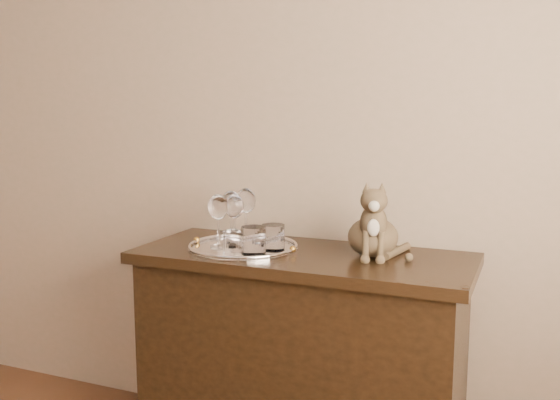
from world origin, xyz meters
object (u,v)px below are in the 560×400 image
at_px(sideboard, 302,366).
at_px(tumbler_c, 273,238).
at_px(wine_glass_a, 231,216).
at_px(wine_glass_d, 234,220).
at_px(cat, 373,218).
at_px(tray, 243,248).
at_px(tumbler_b, 233,242).
at_px(tumbler_a, 254,240).
at_px(wine_glass_b, 246,214).
at_px(wine_glass_c, 218,221).

distance_m(sideboard, tumbler_c, 0.49).
distance_m(wine_glass_a, wine_glass_d, 0.04).
bearing_deg(wine_glass_d, cat, 6.55).
bearing_deg(wine_glass_a, wine_glass_d, -47.70).
height_order(tray, tumbler_b, tumbler_b).
bearing_deg(sideboard, cat, 12.75).
height_order(tray, tumbler_a, tumbler_a).
bearing_deg(wine_glass_d, wine_glass_b, 85.40).
xyz_separation_m(sideboard, tumbler_c, (-0.10, -0.03, 0.48)).
xyz_separation_m(tray, tumbler_a, (0.08, -0.08, 0.05)).
bearing_deg(tumbler_b, cat, 22.39).
height_order(sideboard, cat, cat).
distance_m(wine_glass_a, tumbler_c, 0.22).
bearing_deg(tumbler_b, wine_glass_d, 114.60).
bearing_deg(tumbler_a, wine_glass_d, 139.56).
bearing_deg(wine_glass_b, tumbler_a, -57.70).
height_order(tumbler_b, tumbler_c, tumbler_c).
xyz_separation_m(wine_glass_c, cat, (0.54, 0.12, 0.03)).
bearing_deg(tumbler_a, tray, 134.07).
xyz_separation_m(wine_glass_b, cat, (0.50, -0.03, 0.03)).
height_order(tumbler_b, cat, cat).
bearing_deg(sideboard, wine_glass_a, 174.43).
bearing_deg(sideboard, wine_glass_d, -179.20).
xyz_separation_m(sideboard, wine_glass_a, (-0.30, 0.03, 0.53)).
distance_m(wine_glass_a, tumbler_a, 0.22).
relative_size(wine_glass_c, tumbler_a, 2.01).
xyz_separation_m(wine_glass_a, wine_glass_c, (-0.00, -0.09, -0.00)).
bearing_deg(tray, tumbler_a, -45.93).
height_order(tray, wine_glass_b, wine_glass_b).
distance_m(tumbler_b, cat, 0.50).
distance_m(wine_glass_d, tumbler_c, 0.18).
distance_m(wine_glass_a, wine_glass_b, 0.06).
relative_size(sideboard, wine_glass_c, 6.13).
height_order(tray, tumbler_c, tumbler_c).
xyz_separation_m(tumbler_c, cat, (0.34, 0.09, 0.08)).
distance_m(wine_glass_d, tumbler_a, 0.18).
bearing_deg(wine_glass_c, wine_glass_d, 60.65).
distance_m(wine_glass_b, wine_glass_d, 0.08).
distance_m(sideboard, wine_glass_b, 0.60).
distance_m(tumbler_a, tumbler_c, 0.09).
relative_size(tumbler_b, cat, 0.29).
bearing_deg(tumbler_b, tumbler_c, 41.15).
relative_size(tumbler_a, tumbler_c, 1.05).
bearing_deg(tray, wine_glass_c, -157.09).
height_order(tumbler_a, tumbler_b, tumbler_a).
height_order(tray, cat, cat).
bearing_deg(cat, wine_glass_a, 168.22).
bearing_deg(sideboard, tumbler_c, -160.86).
distance_m(sideboard, tumbler_b, 0.53).
xyz_separation_m(tray, wine_glass_a, (-0.08, 0.06, 0.10)).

